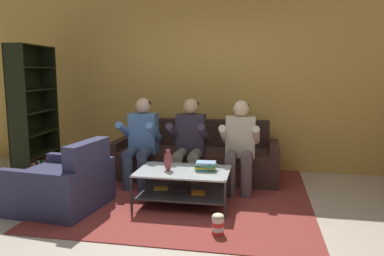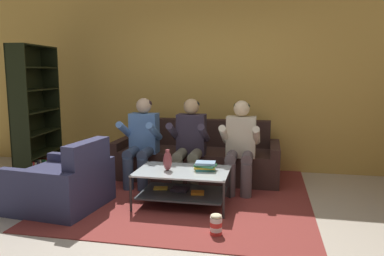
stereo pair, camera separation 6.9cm
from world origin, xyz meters
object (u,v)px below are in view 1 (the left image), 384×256
at_px(coffee_table, 183,182).
at_px(couch, 196,158).
at_px(book_stack, 206,166).
at_px(person_seated_right, 240,142).
at_px(popcorn_tub, 218,224).
at_px(person_seated_left, 141,138).
at_px(person_seated_middle, 189,140).
at_px(armchair, 63,186).
at_px(bookshelf, 32,123).
at_px(vase, 168,161).

bearing_deg(coffee_table, couch, 93.02).
bearing_deg(book_stack, coffee_table, -170.25).
distance_m(person_seated_right, popcorn_tub, 1.52).
xyz_separation_m(person_seated_left, person_seated_middle, (0.67, 0.00, 0.00)).
distance_m(couch, armchair, 1.99).
relative_size(couch, person_seated_left, 1.99).
xyz_separation_m(person_seated_right, bookshelf, (-3.08, 0.16, 0.16)).
bearing_deg(couch, coffee_table, -86.98).
bearing_deg(person_seated_middle, vase, -98.19).
bearing_deg(bookshelf, person_seated_left, -5.07).
relative_size(person_seated_middle, armchair, 1.18).
xyz_separation_m(person_seated_middle, book_stack, (0.32, -0.65, -0.18)).
bearing_deg(bookshelf, coffee_table, -18.84).
distance_m(person_seated_right, coffee_table, 0.99).
relative_size(person_seated_middle, popcorn_tub, 5.57).
bearing_deg(coffee_table, popcorn_tub, -56.12).
bearing_deg(person_seated_middle, person_seated_right, -0.11).
height_order(couch, popcorn_tub, couch).
distance_m(couch, person_seated_middle, 0.62).
distance_m(coffee_table, book_stack, 0.32).
bearing_deg(bookshelf, popcorn_tub, -28.02).
bearing_deg(coffee_table, person_seated_middle, 95.22).
height_order(person_seated_left, book_stack, person_seated_left).
relative_size(person_seated_right, book_stack, 4.46).
distance_m(person_seated_left, coffee_table, 1.07).
bearing_deg(person_seated_middle, popcorn_tub, -68.66).
xyz_separation_m(person_seated_left, coffee_table, (0.73, -0.69, -0.37)).
bearing_deg(vase, coffee_table, 13.91).
bearing_deg(popcorn_tub, bookshelf, 151.98).
bearing_deg(couch, person_seated_left, -142.90).
bearing_deg(popcorn_tub, book_stack, 107.03).
relative_size(couch, popcorn_tub, 11.09).
bearing_deg(bookshelf, person_seated_right, -2.90).
relative_size(couch, person_seated_middle, 1.99).
height_order(person_seated_left, coffee_table, person_seated_left).
height_order(person_seated_middle, vase, person_seated_middle).
height_order(couch, person_seated_middle, person_seated_middle).
bearing_deg(vase, person_seated_middle, 81.81).
height_order(vase, bookshelf, bookshelf).
relative_size(book_stack, popcorn_tub, 1.23).
bearing_deg(coffee_table, person_seated_left, 136.70).
bearing_deg(coffee_table, book_stack, 9.75).
distance_m(couch, bookshelf, 2.49).
height_order(person_seated_middle, bookshelf, bookshelf).
bearing_deg(book_stack, person_seated_middle, 116.23).
xyz_separation_m(person_seated_middle, armchair, (-1.25, -1.04, -0.38)).
height_order(person_seated_right, bookshelf, bookshelf).
height_order(couch, armchair, couch).
xyz_separation_m(vase, bookshelf, (-2.30, 0.89, 0.26)).
bearing_deg(couch, armchair, -128.96).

